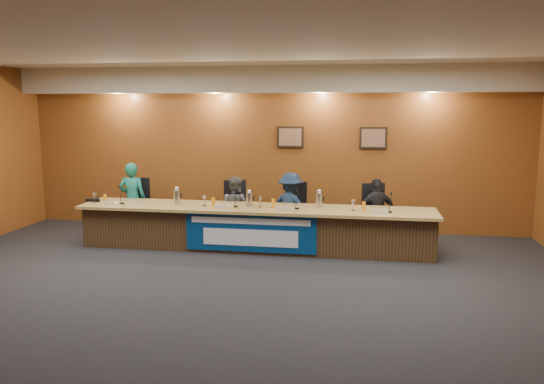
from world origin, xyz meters
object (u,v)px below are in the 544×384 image
(panelist_c, at_px, (291,207))
(office_chair_a, at_px, (135,210))
(speakerphone, at_px, (95,200))
(panelist_d, at_px, (377,212))
(panelist_a, at_px, (132,199))
(panelist_b, at_px, (235,208))
(office_chair_c, at_px, (291,215))
(office_chair_d, at_px, (377,218))
(office_chair_b, at_px, (237,213))
(banner, at_px, (250,233))
(carafe_left, at_px, (177,197))
(dais_body, at_px, (255,229))
(carafe_mid, at_px, (249,200))
(carafe_right, at_px, (319,200))

(panelist_c, xyz_separation_m, office_chair_a, (-3.04, 0.10, -0.16))
(speakerphone, bearing_deg, panelist_d, 6.28)
(panelist_a, height_order, panelist_b, panelist_a)
(panelist_d, relative_size, speakerphone, 3.76)
(office_chair_c, height_order, office_chair_d, same)
(office_chair_b, xyz_separation_m, office_chair_d, (2.57, 0.00, 0.00))
(banner, distance_m, office_chair_a, 2.73)
(office_chair_a, relative_size, office_chair_c, 1.00)
(panelist_d, xyz_separation_m, carafe_left, (-3.46, -0.63, 0.28))
(speakerphone, bearing_deg, carafe_left, -2.77)
(office_chair_b, bearing_deg, panelist_c, -25.69)
(dais_body, xyz_separation_m, office_chair_c, (0.54, 0.68, 0.13))
(panelist_b, bearing_deg, carafe_mid, 147.10)
(office_chair_b, relative_size, carafe_mid, 1.95)
(banner, bearing_deg, speakerphone, 171.67)
(panelist_a, height_order, office_chair_c, panelist_a)
(panelist_a, relative_size, panelist_c, 1.10)
(dais_body, relative_size, carafe_mid, 24.37)
(banner, height_order, panelist_a, panelist_a)
(speakerphone, bearing_deg, office_chair_a, 54.17)
(office_chair_a, distance_m, office_chair_c, 3.04)
(carafe_left, distance_m, carafe_mid, 1.29)
(office_chair_b, bearing_deg, carafe_mid, -81.40)
(office_chair_a, bearing_deg, office_chair_b, 2.24)
(office_chair_a, distance_m, carafe_right, 3.67)
(office_chair_a, height_order, carafe_left, carafe_left)
(panelist_b, bearing_deg, office_chair_b, -65.32)
(office_chair_a, distance_m, carafe_mid, 2.55)
(panelist_a, xyz_separation_m, carafe_left, (1.12, -0.63, 0.17))
(panelist_c, xyz_separation_m, office_chair_c, (0.00, 0.10, -0.16))
(banner, distance_m, carafe_left, 1.51)
(panelist_c, height_order, office_chair_d, panelist_c)
(panelist_b, relative_size, carafe_left, 4.65)
(panelist_c, relative_size, speakerphone, 3.98)
(office_chair_a, bearing_deg, office_chair_d, 2.24)
(office_chair_b, distance_m, carafe_left, 1.22)
(panelist_a, height_order, office_chair_a, panelist_a)
(panelist_b, height_order, panelist_d, panelist_d)
(panelist_c, bearing_deg, banner, 83.45)
(panelist_c, distance_m, office_chair_d, 1.55)
(office_chair_b, height_order, office_chair_d, same)
(office_chair_c, bearing_deg, dais_body, -112.20)
(dais_body, xyz_separation_m, panelist_b, (-0.49, 0.58, 0.24))
(panelist_d, distance_m, carafe_right, 1.15)
(office_chair_c, distance_m, speakerphone, 3.58)
(banner, height_order, panelist_c, panelist_c)
(carafe_left, bearing_deg, office_chair_c, 20.87)
(carafe_mid, bearing_deg, office_chair_b, 118.75)
(carafe_mid, bearing_deg, panelist_a, 165.28)
(panelist_c, bearing_deg, speakerphone, 31.08)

